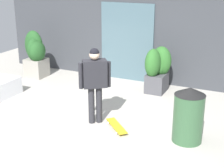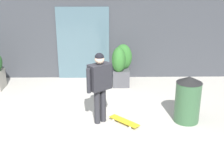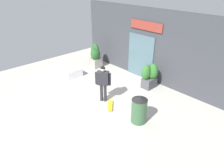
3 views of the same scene
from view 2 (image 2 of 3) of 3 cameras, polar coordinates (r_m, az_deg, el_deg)
The scene contains 6 objects.
ground_plane at distance 6.65m, azimuth -4.04°, elevation -8.32°, with size 12.00×12.00×0.00m, color #B2ADA3.
building_facade at distance 9.38m, azimuth -3.30°, elevation 11.51°, with size 8.74×0.31×3.47m.
skateboarder at distance 6.50m, azimuth -2.31°, elevation 0.56°, with size 0.55×0.50×1.60m.
skateboard at distance 6.80m, azimuth 2.31°, elevation -6.99°, with size 0.67×0.67×0.08m.
planter_box_left at distance 8.87m, azimuth 1.74°, elevation 3.84°, with size 0.60×0.77×1.20m.
trash_bin at distance 6.92m, azimuth 14.05°, elevation -2.78°, with size 0.57×0.57×1.07m.
Camera 2 is at (0.37, -5.80, 3.22)m, focal length 48.65 mm.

